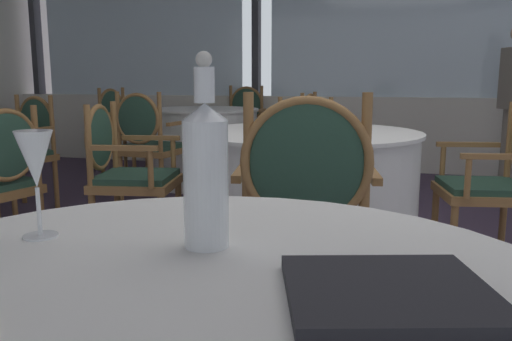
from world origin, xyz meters
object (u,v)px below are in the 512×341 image
object	(u,v)px
dining_chair_0_2	(305,147)
dining_chair_0_3	(123,166)
dining_chair_2_1	(147,139)
dining_chair_2_3	(242,120)
menu_book	(388,292)
wine_glass	(35,162)
dining_chair_2_0	(122,125)
dining_chair_3_1	(25,143)
dining_chair_2_2	(297,134)
dining_chair_0_1	(500,173)
water_bottle	(206,171)
dining_chair_0_0	(305,206)

from	to	relation	value
dining_chair_0_2	dining_chair_0_3	bearing A→B (deg)	-44.92
dining_chair_2_1	dining_chair_2_3	xyz separation A→B (m)	(0.24, 1.96, 0.01)
menu_book	dining_chair_0_3	size ratio (longest dim) A/B	0.30
dining_chair_0_3	wine_glass	bearing A→B (deg)	-74.49
dining_chair_2_0	dining_chair_3_1	size ratio (longest dim) A/B	1.04
dining_chair_0_2	dining_chair_0_3	distance (m)	1.52
wine_glass	dining_chair_2_1	distance (m)	3.45
dining_chair_0_3	dining_chair_2_2	world-z (taller)	dining_chair_2_2
wine_glass	dining_chair_0_2	bearing A→B (deg)	91.08
wine_glass	dining_chair_0_1	distance (m)	2.63
water_bottle	dining_chair_0_1	xyz separation A→B (m)	(0.87, 2.29, -0.36)
dining_chair_0_0	dining_chair_0_1	size ratio (longest dim) A/B	1.09
water_bottle	dining_chair_2_3	xyz separation A→B (m)	(-1.47, 5.08, -0.32)
dining_chair_2_2	dining_chair_2_1	bearing A→B (deg)	44.95
dining_chair_0_3	dining_chair_2_2	xyz separation A→B (m)	(0.65, 2.07, -0.00)
wine_glass	dining_chair_3_1	world-z (taller)	wine_glass
wine_glass	dining_chair_0_0	bearing A→B (deg)	73.17
dining_chair_0_2	dining_chair_0_0	bearing A→B (deg)	0.00
dining_chair_2_0	dining_chair_2_1	world-z (taller)	dining_chair_2_0
wine_glass	dining_chair_0_0	world-z (taller)	dining_chair_0_0
wine_glass	dining_chair_3_1	distance (m)	3.59
dining_chair_2_2	dining_chair_2_3	bearing A→B (deg)	-45.01
menu_book	dining_chair_3_1	xyz separation A→B (m)	(-2.91, 2.88, -0.23)
dining_chair_2_2	dining_chair_0_3	bearing A→B (deg)	79.48
dining_chair_0_1	dining_chair_2_0	distance (m)	3.94
wine_glass	dining_chair_0_2	world-z (taller)	wine_glass
dining_chair_0_1	dining_chair_2_0	xyz separation A→B (m)	(-3.44, 1.93, 0.03)
water_bottle	dining_chair_3_1	distance (m)	3.78
menu_book	dining_chair_0_2	bearing A→B (deg)	85.71
wine_glass	dining_chair_2_0	bearing A→B (deg)	117.85
menu_book	dining_chair_2_0	distance (m)	5.23
menu_book	dining_chair_2_3	distance (m)	5.53
dining_chair_2_2	dining_chair_2_3	world-z (taller)	dining_chair_2_3
dining_chair_0_0	dining_chair_2_3	size ratio (longest dim) A/B	1.03
dining_chair_2_3	dining_chair_0_1	bearing A→B (deg)	46.86
dining_chair_3_1	dining_chair_0_0	bearing A→B (deg)	69.35
water_bottle	dining_chair_0_3	distance (m)	2.31
water_bottle	dining_chair_2_0	xyz separation A→B (m)	(-2.56, 4.21, -0.33)
menu_book	dining_chair_0_3	world-z (taller)	dining_chair_0_3
water_bottle	dining_chair_0_1	world-z (taller)	water_bottle
wine_glass	menu_book	world-z (taller)	wine_glass
wine_glass	dining_chair_2_2	xyz separation A→B (m)	(-0.28, 4.01, -0.36)
dining_chair_0_0	dining_chair_0_1	distance (m)	1.53
dining_chair_2_0	dining_chair_2_2	xyz separation A→B (m)	(1.96, -0.24, -0.03)
dining_chair_0_0	dining_chair_2_0	xyz separation A→B (m)	(-2.56, 3.19, -0.02)
dining_chair_0_1	wine_glass	bearing A→B (deg)	52.66
menu_book	dining_chair_0_1	xyz separation A→B (m)	(0.56, 2.44, -0.23)
dining_chair_0_3	dining_chair_0_2	bearing A→B (deg)	45.08
dining_chair_0_1	dining_chair_0_3	size ratio (longest dim) A/B	1.01
dining_chair_2_2	dining_chair_0_2	bearing A→B (deg)	112.13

